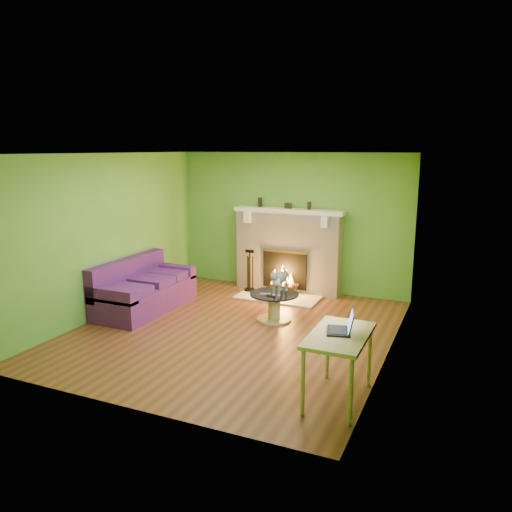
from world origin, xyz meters
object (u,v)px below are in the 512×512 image
Objects in this scene: coffee_table at (274,305)px; desk at (339,342)px; cat at (280,280)px; sofa at (143,290)px.

desk reaches higher than coffee_table.
cat is at bearing 32.01° from coffee_table.
desk is (3.81, -1.73, 0.33)m from sofa.
coffee_table is 0.76× the size of desk.
desk is 1.56× the size of cat.
cat is at bearing 124.73° from desk.
cat reaches higher than coffee_table.
desk is 2.63m from cat.
cat is at bearing 10.61° from sofa.
sofa is at bearing 155.59° from desk.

